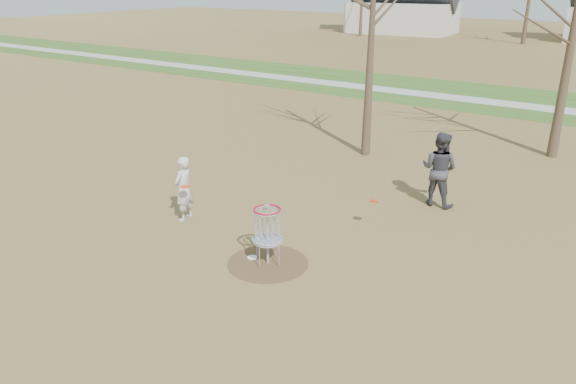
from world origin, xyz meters
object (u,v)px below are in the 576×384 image
(disc_golf_basket, at_px, (267,225))
(player_throwing, at_px, (439,169))
(disc_grounded, at_px, (252,257))
(player_standing, at_px, (184,189))

(disc_golf_basket, bearing_deg, player_throwing, 71.71)
(player_throwing, height_order, disc_golf_basket, player_throwing)
(player_throwing, distance_m, disc_golf_basket, 5.69)
(disc_golf_basket, bearing_deg, disc_grounded, -178.61)
(player_throwing, distance_m, disc_grounded, 5.93)
(player_standing, bearing_deg, disc_grounded, 66.83)
(player_standing, relative_size, disc_golf_basket, 1.26)
(player_throwing, bearing_deg, disc_golf_basket, 74.27)
(disc_grounded, distance_m, disc_golf_basket, 0.99)
(disc_grounded, xyz_separation_m, disc_golf_basket, (0.43, 0.01, 0.89))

